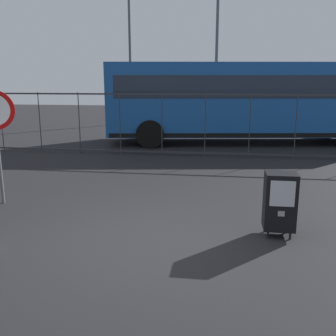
% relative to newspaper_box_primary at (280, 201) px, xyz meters
% --- Properties ---
extents(ground_plane, '(60.00, 60.00, 0.00)m').
position_rel_newspaper_box_primary_xyz_m(ground_plane, '(-2.14, -0.60, -0.57)').
color(ground_plane, black).
extents(newspaper_box_primary, '(0.48, 0.42, 1.02)m').
position_rel_newspaper_box_primary_xyz_m(newspaper_box_primary, '(0.00, 0.00, 0.00)').
color(newspaper_box_primary, black).
rests_on(newspaper_box_primary, ground_plane).
extents(fence_barrier, '(18.03, 0.04, 2.00)m').
position_rel_newspaper_box_primary_xyz_m(fence_barrier, '(-2.14, 6.28, 0.45)').
color(fence_barrier, '#2D2D33').
rests_on(fence_barrier, ground_plane).
extents(bus_near, '(10.75, 4.03, 3.00)m').
position_rel_newspaper_box_primary_xyz_m(bus_near, '(-0.01, 9.28, 1.14)').
color(bus_near, '#19519E').
rests_on(bus_near, ground_plane).
extents(street_light_near_left, '(0.32, 0.32, 6.85)m').
position_rel_newspaper_box_primary_xyz_m(street_light_near_left, '(-5.91, 14.99, 3.41)').
color(street_light_near_left, '#4C4F54').
rests_on(street_light_near_left, ground_plane).
extents(street_light_near_right, '(0.32, 0.32, 7.80)m').
position_rel_newspaper_box_primary_xyz_m(street_light_near_right, '(-1.27, 12.87, 3.90)').
color(street_light_near_right, '#4C4F54').
rests_on(street_light_near_right, ground_plane).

